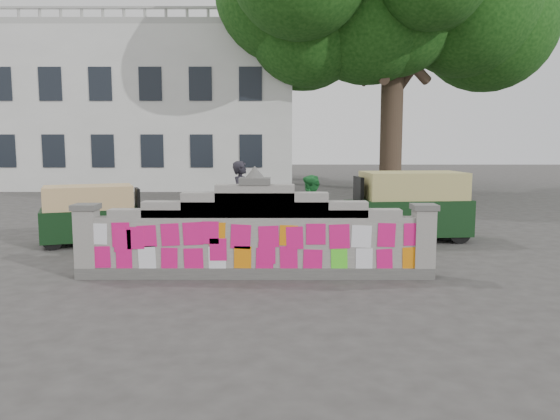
{
  "coord_description": "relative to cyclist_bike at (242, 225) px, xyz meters",
  "views": [
    {
      "loc": [
        0.46,
        -9.64,
        2.43
      ],
      "look_at": [
        0.44,
        1.0,
        1.1
      ],
      "focal_mm": 35.0,
      "sensor_mm": 36.0,
      "label": 1
    }
  ],
  "objects": [
    {
      "name": "ground",
      "position": [
        0.44,
        -2.88,
        -0.52
      ],
      "size": [
        100.0,
        100.0,
        0.0
      ],
      "primitive_type": "plane",
      "color": "#383533",
      "rests_on": "ground"
    },
    {
      "name": "parapet_wall",
      "position": [
        0.44,
        -2.88,
        0.23
      ],
      "size": [
        6.48,
        0.44,
        2.01
      ],
      "color": "#4C4C49",
      "rests_on": "ground"
    },
    {
      "name": "building",
      "position": [
        -6.56,
        19.11,
        3.5
      ],
      "size": [
        16.0,
        10.0,
        8.9
      ],
      "color": "silver",
      "rests_on": "ground"
    },
    {
      "name": "shade_tree",
      "position": [
        6.44,
        15.12,
        8.42
      ],
      "size": [
        12.0,
        10.0,
        12.0
      ],
      "color": "#38281E",
      "rests_on": "ground"
    },
    {
      "name": "cyclist_bike",
      "position": [
        0.0,
        0.0,
        0.0
      ],
      "size": [
        2.07,
        1.14,
        1.03
      ],
      "primitive_type": "imported",
      "rotation": [
        0.0,
        0.0,
        1.32
      ],
      "color": "black",
      "rests_on": "ground"
    },
    {
      "name": "cyclist_rider",
      "position": [
        0.0,
        0.0,
        0.36
      ],
      "size": [
        0.56,
        0.72,
        1.75
      ],
      "primitive_type": "imported",
      "rotation": [
        0.0,
        0.0,
        1.32
      ],
      "color": "black",
      "rests_on": "ground"
    },
    {
      "name": "pedestrian",
      "position": [
        1.58,
        -0.49,
        0.34
      ],
      "size": [
        0.96,
        1.04,
        1.71
      ],
      "primitive_type": "imported",
      "rotation": [
        0.0,
        0.0,
        -1.08
      ],
      "color": "#238137",
      "rests_on": "ground"
    },
    {
      "name": "rickshaw_left",
      "position": [
        -3.61,
        0.37,
        0.21
      ],
      "size": [
        2.6,
        1.86,
        1.4
      ],
      "rotation": [
        0.0,
        0.0,
        0.36
      ],
      "color": "black",
      "rests_on": "ground"
    },
    {
      "name": "rickshaw_right",
      "position": [
        4.08,
        0.92,
        0.36
      ],
      "size": [
        3.13,
        1.68,
        1.7
      ],
      "rotation": [
        0.0,
        0.0,
        3.24
      ],
      "color": "black",
      "rests_on": "ground"
    }
  ]
}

